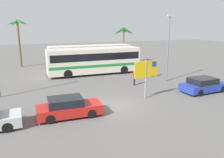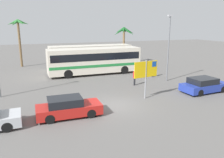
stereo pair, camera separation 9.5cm
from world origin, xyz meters
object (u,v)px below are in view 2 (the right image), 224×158
object	(u,v)px
ferry_sign	(146,71)
pedestrian_crossing_lot	(153,69)
bus_rear_coach	(91,56)
car_red	(68,107)
pedestrian_near_sign	(135,76)
car_blue	(204,85)
bus_front_coach	(95,60)

from	to	relation	value
ferry_sign	pedestrian_crossing_lot	size ratio (longest dim) A/B	1.95
bus_rear_coach	ferry_sign	world-z (taller)	ferry_sign
bus_rear_coach	car_red	bearing A→B (deg)	-110.55
car_red	pedestrian_near_sign	bearing A→B (deg)	37.03
ferry_sign	car_blue	xyz separation A→B (m)	(5.80, -0.27, -1.69)
ferry_sign	car_blue	distance (m)	6.05
car_red	car_blue	xyz separation A→B (m)	(12.43, 1.23, 0.00)
ferry_sign	pedestrian_near_sign	size ratio (longest dim) A/B	2.01
bus_front_coach	pedestrian_near_sign	xyz separation A→B (m)	(2.25, -6.46, -0.85)
pedestrian_near_sign	pedestrian_crossing_lot	xyz separation A→B (m)	(3.61, 2.53, 0.03)
car_blue	pedestrian_crossing_lot	size ratio (longest dim) A/B	2.68
ferry_sign	pedestrian_crossing_lot	xyz separation A→B (m)	(4.57, 6.55, -1.36)
bus_front_coach	bus_rear_coach	bearing A→B (deg)	81.56
car_red	pedestrian_near_sign	size ratio (longest dim) A/B	2.67
car_blue	pedestrian_near_sign	distance (m)	6.47
car_red	ferry_sign	bearing A→B (deg)	13.77
bus_front_coach	pedestrian_near_sign	size ratio (longest dim) A/B	7.02
car_red	pedestrian_near_sign	xyz separation A→B (m)	(7.59, 5.52, 0.29)
bus_front_coach	pedestrian_near_sign	world-z (taller)	bus_front_coach
car_red	pedestrian_crossing_lot	bearing A→B (deg)	36.70
bus_rear_coach	pedestrian_near_sign	distance (m)	10.40
bus_front_coach	car_red	distance (m)	13.17
bus_rear_coach	car_blue	distance (m)	15.96
car_red	bus_front_coach	bearing A→B (deg)	66.96
bus_rear_coach	ferry_sign	distance (m)	14.28
bus_rear_coach	pedestrian_crossing_lot	distance (m)	9.38
bus_rear_coach	pedestrian_crossing_lot	size ratio (longest dim) A/B	6.79
ferry_sign	car_red	world-z (taller)	ferry_sign
bus_rear_coach	pedestrian_near_sign	world-z (taller)	bus_rear_coach
bus_front_coach	pedestrian_crossing_lot	size ratio (longest dim) A/B	6.79
car_blue	bus_rear_coach	bearing A→B (deg)	110.83
ferry_sign	pedestrian_near_sign	xyz separation A→B (m)	(0.96, 4.02, -1.40)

